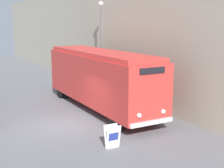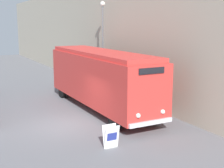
# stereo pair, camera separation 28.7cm
# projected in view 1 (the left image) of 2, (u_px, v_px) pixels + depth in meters

# --- Properties ---
(ground_plane) EXTENTS (80.00, 80.00, 0.00)m
(ground_plane) POSITION_uv_depth(u_px,v_px,m) (66.00, 126.00, 15.94)
(ground_plane) COLOR slate
(building_wall_right) EXTENTS (0.30, 60.00, 8.42)m
(building_wall_right) POSITION_uv_depth(u_px,v_px,m) (89.00, 35.00, 26.58)
(building_wall_right) COLOR #B2A893
(building_wall_right) RESTS_ON ground_plane
(vintage_bus) EXTENTS (2.49, 10.78, 3.55)m
(vintage_bus) POSITION_uv_depth(u_px,v_px,m) (99.00, 77.00, 18.80)
(vintage_bus) COLOR black
(vintage_bus) RESTS_ON ground_plane
(sign_board) EXTENTS (0.65, 0.37, 0.99)m
(sign_board) POSITION_uv_depth(u_px,v_px,m) (112.00, 137.00, 13.04)
(sign_board) COLOR gray
(sign_board) RESTS_ON ground_plane
(streetlamp) EXTENTS (0.36, 0.36, 6.72)m
(streetlamp) POSITION_uv_depth(u_px,v_px,m) (101.00, 35.00, 22.54)
(streetlamp) COLOR #595E60
(streetlamp) RESTS_ON ground_plane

